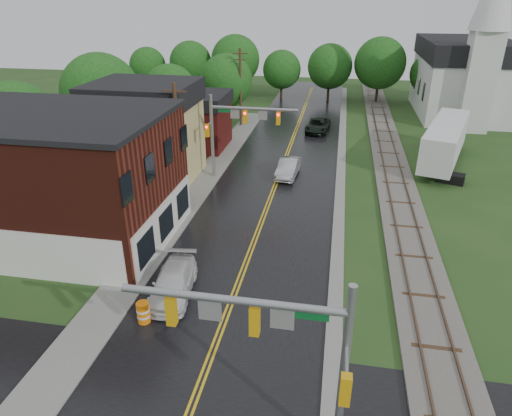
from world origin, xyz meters
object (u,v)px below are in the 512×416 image
(tree_left_b, at_px, (102,95))
(pickup_white, at_px, (173,283))
(utility_pole_b, at_px, (178,141))
(semi_trailer, at_px, (445,140))
(traffic_signal_near, at_px, (278,337))
(tree_left_e, at_px, (227,82))
(church, at_px, (465,70))
(tree_left_a, at_px, (19,128))
(suv_dark, at_px, (318,126))
(brick_building, at_px, (56,177))
(utility_pole_c, at_px, (240,86))
(construction_barrel, at_px, (143,312))
(traffic_signal_far, at_px, (236,123))
(tree_left_c, at_px, (171,93))
(sedan_silver, at_px, (288,168))

(tree_left_b, relative_size, pickup_white, 1.97)
(utility_pole_b, height_order, semi_trailer, utility_pole_b)
(traffic_signal_near, distance_m, tree_left_e, 45.59)
(church, distance_m, tree_left_a, 51.01)
(tree_left_a, bearing_deg, tree_left_e, 65.38)
(tree_left_a, height_order, suv_dark, tree_left_a)
(traffic_signal_near, height_order, pickup_white, traffic_signal_near)
(tree_left_a, bearing_deg, brick_building, -43.13)
(utility_pole_c, relative_size, pickup_white, 1.83)
(construction_barrel, bearing_deg, tree_left_b, 119.83)
(church, relative_size, suv_dark, 3.78)
(traffic_signal_far, bearing_deg, suv_dark, 69.52)
(utility_pole_b, xyz_separation_m, semi_trailer, (21.51, 12.08, -2.38))
(tree_left_b, distance_m, pickup_white, 26.82)
(utility_pole_c, distance_m, pickup_white, 34.42)
(tree_left_b, distance_m, tree_left_c, 9.03)
(traffic_signal_near, height_order, sedan_silver, traffic_signal_near)
(tree_left_c, distance_m, tree_left_e, 7.82)
(tree_left_a, relative_size, suv_dark, 1.64)
(church, bearing_deg, pickup_white, -117.94)
(utility_pole_c, bearing_deg, traffic_signal_far, -78.91)
(tree_left_a, height_order, semi_trailer, tree_left_a)
(tree_left_b, height_order, tree_left_e, tree_left_b)
(tree_left_e, bearing_deg, tree_left_c, -129.81)
(traffic_signal_near, xyz_separation_m, suv_dark, (-0.94, 41.06, -4.23))
(church, height_order, tree_left_b, church)
(tree_left_c, bearing_deg, utility_pole_c, 30.20)
(semi_trailer, bearing_deg, pickup_white, -126.64)
(traffic_signal_near, distance_m, construction_barrel, 10.20)
(utility_pole_c, relative_size, tree_left_e, 1.10)
(tree_left_a, xyz_separation_m, sedan_silver, (20.65, 6.52, -4.36))
(utility_pole_b, height_order, construction_barrel, utility_pole_b)
(utility_pole_c, distance_m, tree_left_a, 25.67)
(brick_building, height_order, semi_trailer, brick_building)
(utility_pole_b, height_order, utility_pole_c, same)
(tree_left_a, relative_size, construction_barrel, 7.67)
(church, bearing_deg, brick_building, -129.98)
(tree_left_e, bearing_deg, brick_building, -96.71)
(brick_building, bearing_deg, utility_pole_c, 78.91)
(brick_building, relative_size, traffic_signal_near, 1.95)
(traffic_signal_far, bearing_deg, tree_left_b, 161.19)
(utility_pole_b, relative_size, tree_left_e, 1.10)
(utility_pole_c, bearing_deg, construction_barrel, -85.42)
(traffic_signal_near, bearing_deg, traffic_signal_far, 105.52)
(traffic_signal_far, bearing_deg, sedan_silver, 18.37)
(tree_left_a, height_order, pickup_white, tree_left_a)
(suv_dark, height_order, pickup_white, suv_dark)
(utility_pole_c, height_order, tree_left_e, utility_pole_c)
(brick_building, distance_m, traffic_signal_far, 15.03)
(sedan_silver, relative_size, construction_barrel, 4.05)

